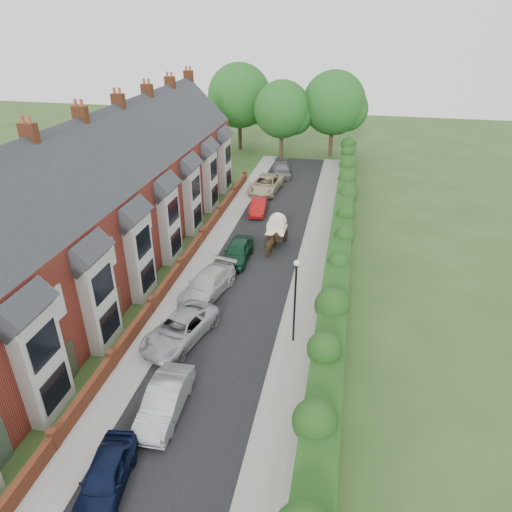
{
  "coord_description": "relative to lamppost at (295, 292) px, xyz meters",
  "views": [
    {
      "loc": [
        5.49,
        -16.03,
        16.1
      ],
      "look_at": [
        0.17,
        9.46,
        2.2
      ],
      "focal_mm": 32.0,
      "sensor_mm": 36.0,
      "label": 1
    }
  ],
  "objects": [
    {
      "name": "car_silver_b",
      "position": [
        -6.16,
        -1.06,
        -2.57
      ],
      "size": [
        3.66,
        5.65,
        1.45
      ],
      "primitive_type": "imported",
      "rotation": [
        0.0,
        0.0,
        -0.26
      ],
      "color": "#A1A4A8",
      "rests_on": "ground"
    },
    {
      "name": "horse",
      "position": [
        -2.95,
        10.0,
        -2.53
      ],
      "size": [
        0.96,
        1.87,
        1.53
      ],
      "primitive_type": "imported",
      "rotation": [
        0.0,
        0.0,
        3.07
      ],
      "color": "#53391E",
      "rests_on": "ground"
    },
    {
      "name": "car_navy",
      "position": [
        -5.77,
        -10.2,
        -2.62
      ],
      "size": [
        2.15,
        4.15,
        1.35
      ],
      "primitive_type": "imported",
      "rotation": [
        0.0,
        0.0,
        0.15
      ],
      "color": "black",
      "rests_on": "ground"
    },
    {
      "name": "tree_far_back",
      "position": [
        -11.99,
        39.08,
        3.32
      ],
      "size": [
        8.4,
        8.0,
        10.82
      ],
      "color": "#332316",
      "rests_on": "ground"
    },
    {
      "name": "garden_wall_row",
      "position": [
        -8.75,
        6.0,
        -2.84
      ],
      "size": [
        0.35,
        40.35,
        1.1
      ],
      "color": "brown",
      "rests_on": "ground"
    },
    {
      "name": "horse_cart",
      "position": [
        -2.95,
        11.95,
        -1.95
      ],
      "size": [
        1.48,
        3.27,
        2.36
      ],
      "color": "black",
      "rests_on": "ground"
    },
    {
      "name": "pavement_house_side",
      "position": [
        -7.75,
        7.0,
        -3.24
      ],
      "size": [
        1.7,
        58.0,
        0.12
      ],
      "primitive_type": "cube",
      "color": "gray",
      "rests_on": "ground"
    },
    {
      "name": "road",
      "position": [
        -3.9,
        7.0,
        -3.29
      ],
      "size": [
        6.0,
        58.0,
        0.02
      ],
      "primitive_type": "cube",
      "color": "black",
      "rests_on": "ground"
    },
    {
      "name": "tree_far_right",
      "position": [
        -0.01,
        38.08,
        3.02
      ],
      "size": [
        7.98,
        7.6,
        10.31
      ],
      "color": "#332316",
      "rests_on": "ground"
    },
    {
      "name": "hedge",
      "position": [
        2.0,
        7.0,
        -1.7
      ],
      "size": [
        2.1,
        58.0,
        2.85
      ],
      "color": "#133E14",
      "rests_on": "ground"
    },
    {
      "name": "pavement_hedge_side",
      "position": [
        0.2,
        7.0,
        -3.24
      ],
      "size": [
        2.2,
        58.0,
        0.12
      ],
      "primitive_type": "cube",
      "color": "gray",
      "rests_on": "ground"
    },
    {
      "name": "car_green",
      "position": [
        -5.27,
        8.6,
        -2.55
      ],
      "size": [
        1.77,
        4.39,
        1.49
      ],
      "primitive_type": "imported",
      "rotation": [
        0.0,
        0.0,
        0.0
      ],
      "color": "#113823",
      "rests_on": "ground"
    },
    {
      "name": "terrace_row",
      "position": [
        -14.27,
        5.98,
        1.18
      ],
      "size": [
        9.05,
        40.5,
        11.5
      ],
      "color": "maroon",
      "rests_on": "ground"
    },
    {
      "name": "car_silver_a",
      "position": [
        -5.0,
        -6.17,
        -2.57
      ],
      "size": [
        1.65,
        4.44,
        1.45
      ],
      "primitive_type": "imported",
      "rotation": [
        0.0,
        0.0,
        0.03
      ],
      "color": "#98999C",
      "rests_on": "ground"
    },
    {
      "name": "tree_far_left",
      "position": [
        -6.05,
        36.08,
        2.41
      ],
      "size": [
        7.14,
        6.8,
        9.29
      ],
      "color": "#332316",
      "rests_on": "ground"
    },
    {
      "name": "lamppost",
      "position": [
        0.0,
        0.0,
        0.0
      ],
      "size": [
        0.32,
        0.32,
        5.16
      ],
      "color": "black",
      "rests_on": "ground"
    },
    {
      "name": "kerb_house_side",
      "position": [
        -6.95,
        7.0,
        -3.23
      ],
      "size": [
        0.18,
        58.0,
        0.13
      ],
      "primitive_type": "cube",
      "color": "gray",
      "rests_on": "ground"
    },
    {
      "name": "car_red",
      "position": [
        -5.57,
        17.74,
        -2.66
      ],
      "size": [
        1.69,
        3.99,
        1.28
      ],
      "primitive_type": "imported",
      "rotation": [
        0.0,
        0.0,
        0.09
      ],
      "color": "maroon",
      "rests_on": "ground"
    },
    {
      "name": "car_beige",
      "position": [
        -5.94,
        23.4,
        -2.51
      ],
      "size": [
        3.15,
        5.92,
        1.58
      ],
      "primitive_type": "imported",
      "rotation": [
        0.0,
        0.0,
        -0.09
      ],
      "color": "tan",
      "rests_on": "ground"
    },
    {
      "name": "kerb_hedge_side",
      "position": [
        -0.85,
        7.0,
        -3.23
      ],
      "size": [
        0.18,
        58.0,
        0.13
      ],
      "primitive_type": "cube",
      "color": "gray",
      "rests_on": "ground"
    },
    {
      "name": "car_grey",
      "position": [
        -5.2,
        28.86,
        -2.61
      ],
      "size": [
        2.79,
        5.03,
        1.38
      ],
      "primitive_type": "imported",
      "rotation": [
        0.0,
        0.0,
        0.19
      ],
      "color": "slate",
      "rests_on": "ground"
    },
    {
      "name": "ground",
      "position": [
        -3.4,
        -4.0,
        -3.3
      ],
      "size": [
        140.0,
        140.0,
        0.0
      ],
      "primitive_type": "plane",
      "color": "#2D4C1E",
      "rests_on": "ground"
    },
    {
      "name": "car_white",
      "position": [
        -6.05,
        3.73,
        -2.54
      ],
      "size": [
        3.13,
        5.51,
        1.5
      ],
      "primitive_type": "imported",
      "rotation": [
        0.0,
        0.0,
        -0.21
      ],
      "color": "#BCBCBC",
      "rests_on": "ground"
    }
  ]
}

